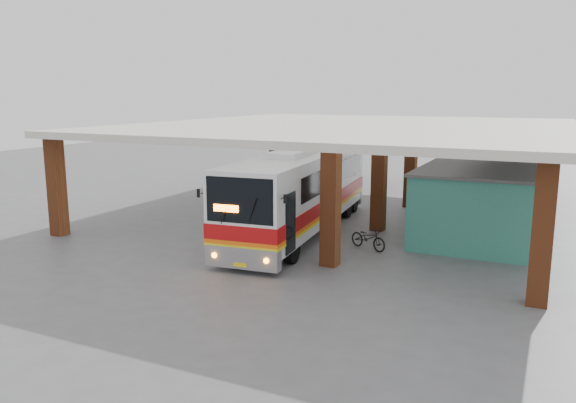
# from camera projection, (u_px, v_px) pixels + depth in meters

# --- Properties ---
(ground) EXTENTS (90.00, 90.00, 0.00)m
(ground) POSITION_uv_depth(u_px,v_px,m) (291.00, 238.00, 24.50)
(ground) COLOR #515154
(ground) RESTS_ON ground
(brick_columns) EXTENTS (20.10, 21.60, 4.35)m
(brick_columns) POSITION_uv_depth(u_px,v_px,m) (360.00, 176.00, 27.91)
(brick_columns) COLOR brown
(brick_columns) RESTS_ON ground
(canopy_roof) EXTENTS (21.00, 23.00, 0.30)m
(canopy_roof) POSITION_uv_depth(u_px,v_px,m) (353.00, 127.00, 29.19)
(canopy_roof) COLOR beige
(canopy_roof) RESTS_ON brick_columns
(shop_building) EXTENTS (5.20, 8.20, 3.11)m
(shop_building) POSITION_uv_depth(u_px,v_px,m) (485.00, 201.00, 24.55)
(shop_building) COLOR #2E7361
(shop_building) RESTS_ON ground
(coach_bus) EXTENTS (4.08, 13.37, 3.84)m
(coach_bus) POSITION_uv_depth(u_px,v_px,m) (300.00, 191.00, 25.07)
(coach_bus) COLOR silver
(coach_bus) RESTS_ON ground
(motorcycle) EXTENTS (1.88, 1.29, 0.93)m
(motorcycle) POSITION_uv_depth(u_px,v_px,m) (368.00, 238.00, 22.62)
(motorcycle) COLOR black
(motorcycle) RESTS_ON ground
(pedestrian) EXTENTS (0.78, 0.65, 1.82)m
(pedestrian) POSITION_uv_depth(u_px,v_px,m) (271.00, 240.00, 20.62)
(pedestrian) COLOR red
(pedestrian) RESTS_ON ground
(red_chair) EXTENTS (0.45, 0.45, 0.80)m
(red_chair) POSITION_uv_depth(u_px,v_px,m) (444.00, 207.00, 29.34)
(red_chair) COLOR red
(red_chair) RESTS_ON ground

